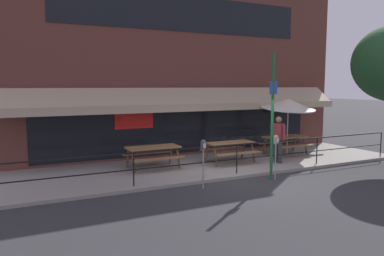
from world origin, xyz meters
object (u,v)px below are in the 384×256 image
at_px(picnic_table_centre, 230,146).
at_px(picnic_table_right, 285,140).
at_px(pedestrian_walking, 278,137).
at_px(parking_meter_far, 276,144).
at_px(street_sign_pole, 272,114).
at_px(parking_meter_near, 203,149).
at_px(patio_umbrella_right, 288,104).
at_px(picnic_table_left, 153,151).

distance_m(picnic_table_centre, picnic_table_right, 2.91).
xyz_separation_m(pedestrian_walking, parking_meter_far, (-1.46, -1.67, 0.09)).
xyz_separation_m(picnic_table_right, street_sign_pole, (-2.82, -2.68, 1.34)).
relative_size(picnic_table_right, pedestrian_walking, 1.05).
xyz_separation_m(parking_meter_near, street_sign_pole, (2.45, 0.06, 0.90)).
bearing_deg(patio_umbrella_right, picnic_table_centre, -175.10).
distance_m(picnic_table_centre, parking_meter_near, 3.39).
xyz_separation_m(picnic_table_right, parking_meter_far, (-2.79, -2.85, 0.44)).
bearing_deg(parking_meter_near, picnic_table_centre, 44.82).
bearing_deg(picnic_table_left, street_sign_pole, -41.70).
height_order(picnic_table_right, patio_umbrella_right, patio_umbrella_right).
height_order(picnic_table_centre, parking_meter_far, parking_meter_far).
xyz_separation_m(patio_umbrella_right, parking_meter_far, (-2.79, -2.72, -1.03)).
xyz_separation_m(patio_umbrella_right, pedestrian_walking, (-1.33, -1.05, -1.12)).
distance_m(pedestrian_walking, parking_meter_near, 4.24).
bearing_deg(parking_meter_far, picnic_table_centre, 92.31).
bearing_deg(parking_meter_near, picnic_table_right, 27.43).
bearing_deg(street_sign_pole, pedestrian_walking, 45.27).
height_order(patio_umbrella_right, street_sign_pole, street_sign_pole).
bearing_deg(parking_meter_near, street_sign_pole, 1.34).
bearing_deg(picnic_table_centre, parking_meter_far, -87.69).
bearing_deg(parking_meter_far, street_sign_pole, 99.07).
relative_size(picnic_table_right, patio_umbrella_right, 0.75).
xyz_separation_m(parking_meter_far, street_sign_pole, (-0.03, 0.17, 0.90)).
bearing_deg(parking_meter_far, pedestrian_walking, 48.83).
xyz_separation_m(picnic_table_centre, patio_umbrella_right, (2.89, 0.25, 1.47)).
distance_m(picnic_table_right, pedestrian_walking, 1.81).
relative_size(patio_umbrella_right, pedestrian_walking, 1.41).
distance_m(pedestrian_walking, parking_meter_far, 2.22).
xyz_separation_m(patio_umbrella_right, parking_meter_near, (-5.27, -2.61, -1.03)).
bearing_deg(parking_meter_far, parking_meter_near, 177.44).
distance_m(picnic_table_centre, patio_umbrella_right, 3.25).
distance_m(picnic_table_right, parking_meter_near, 5.95).
relative_size(pedestrian_walking, parking_meter_far, 1.20).
relative_size(picnic_table_centre, parking_meter_near, 1.27).
relative_size(picnic_table_left, parking_meter_near, 1.27).
xyz_separation_m(picnic_table_right, parking_meter_near, (-5.27, -2.73, 0.44)).
bearing_deg(picnic_table_centre, picnic_table_right, 7.27).
bearing_deg(pedestrian_walking, picnic_table_centre, 152.70).
xyz_separation_m(picnic_table_left, patio_umbrella_right, (5.78, -0.08, 1.47)).
relative_size(picnic_table_right, street_sign_pole, 0.45).
height_order(picnic_table_right, pedestrian_walking, pedestrian_walking).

